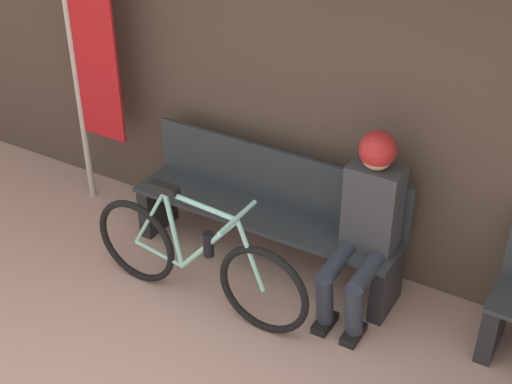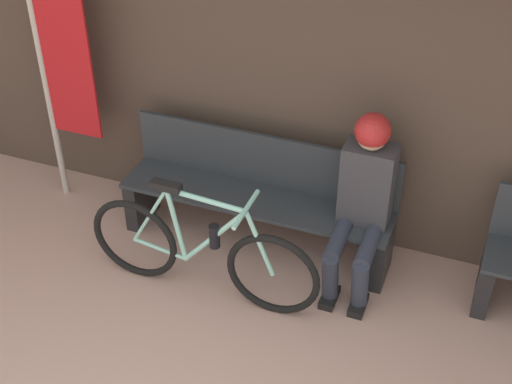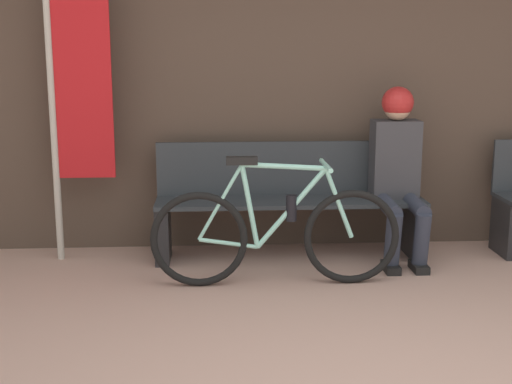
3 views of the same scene
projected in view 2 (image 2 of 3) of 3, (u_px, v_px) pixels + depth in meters
storefront_wall at (315, 17)px, 4.56m from camera, size 12.00×0.56×3.20m
park_bench_near at (258, 197)px, 5.10m from camera, size 1.97×0.42×0.85m
bicycle at (202, 253)px, 4.69m from camera, size 1.64×0.40×0.86m
person_seated at (364, 193)px, 4.61m from camera, size 0.34×0.62×1.26m
banner_pole at (59, 60)px, 5.10m from camera, size 0.45×0.05×2.00m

